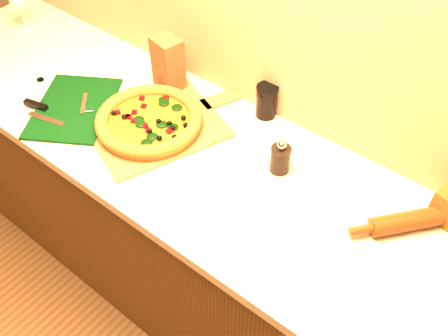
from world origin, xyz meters
TOP-DOWN VIEW (x-y plane):
  - cabinet at (0.00, 1.43)m, footprint 2.80×0.65m
  - countertop at (0.00, 1.43)m, footprint 2.84×0.68m
  - pizza_peel at (-0.26, 1.45)m, footprint 0.53×0.64m
  - pizza at (-0.27, 1.41)m, footprint 0.37×0.37m
  - cutting_board at (-0.56, 1.31)m, footprint 0.43×0.46m
  - bottle_cap at (-0.80, 1.35)m, footprint 0.03×0.03m
  - pepper_grinder at (0.20, 1.53)m, footprint 0.07×0.07m
  - rolling_pin at (0.65, 1.59)m, footprint 0.29×0.35m
  - wine_glass at (-1.18, 1.55)m, footprint 0.08×0.08m
  - paper_bag at (-0.37, 1.63)m, footprint 0.12×0.10m
  - dark_jar at (0.01, 1.73)m, footprint 0.08×0.08m

SIDE VIEW (x-z plane):
  - cabinet at x=0.00m, z-range 0.00..0.86m
  - countertop at x=0.00m, z-range 0.86..0.90m
  - bottle_cap at x=-0.80m, z-range 0.90..0.91m
  - pizza_peel at x=-0.26m, z-range 0.90..0.91m
  - cutting_board at x=-0.56m, z-range 0.89..0.92m
  - rolling_pin at x=0.65m, z-range 0.90..0.96m
  - pizza at x=-0.27m, z-range 0.91..0.96m
  - pepper_grinder at x=0.20m, z-range 0.89..1.01m
  - dark_jar at x=0.01m, z-range 0.90..1.03m
  - paper_bag at x=-0.37m, z-range 0.90..1.11m
  - wine_glass at x=-1.18m, z-range 0.94..1.12m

